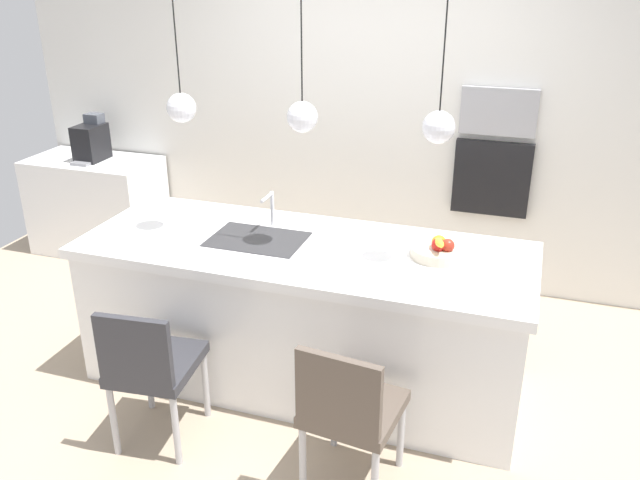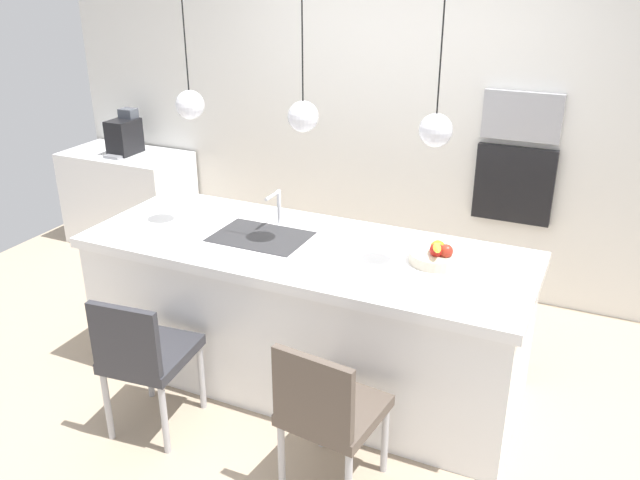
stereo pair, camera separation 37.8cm
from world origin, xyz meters
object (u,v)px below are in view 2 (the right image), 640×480
at_px(fruit_bowl, 437,255).
at_px(microwave, 522,116).
at_px(chair_near, 145,354).
at_px(coffee_machine, 124,135).
at_px(oven, 514,184).
at_px(chair_middle, 328,409).

xyz_separation_m(fruit_bowl, microwave, (0.16, 1.49, 0.48)).
bearing_deg(chair_near, coffee_machine, 130.91).
height_order(oven, chair_middle, oven).
distance_m(coffee_machine, chair_middle, 3.63).
bearing_deg(microwave, coffee_machine, -174.86).
xyz_separation_m(fruit_bowl, chair_near, (-1.31, -0.92, -0.45)).
bearing_deg(chair_near, chair_middle, -0.02).
bearing_deg(chair_middle, oven, 80.57).
distance_m(fruit_bowl, coffee_machine, 3.36).
distance_m(fruit_bowl, chair_near, 1.66).
bearing_deg(fruit_bowl, microwave, 83.94).
bearing_deg(coffee_machine, oven, 5.14).
height_order(fruit_bowl, microwave, microwave).
xyz_separation_m(fruit_bowl, oven, (0.16, 1.49, -0.02)).
height_order(oven, chair_near, oven).
height_order(fruit_bowl, chair_middle, fruit_bowl).
height_order(microwave, chair_near, microwave).
bearing_deg(microwave, chair_near, -121.42).
distance_m(fruit_bowl, chair_middle, 1.06).
relative_size(coffee_machine, chair_near, 0.45).
distance_m(microwave, chair_near, 2.97).
height_order(fruit_bowl, chair_near, fruit_bowl).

